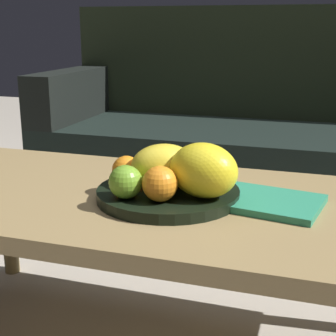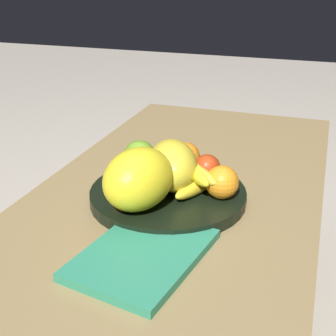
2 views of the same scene
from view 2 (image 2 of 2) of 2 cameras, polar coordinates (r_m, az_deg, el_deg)
ground_plane at (r=1.29m, az=1.04°, el=-19.91°), size 8.00×8.00×0.00m
coffee_table at (r=1.06m, az=1.20°, el=-4.81°), size 1.28×0.62×0.43m
fruit_bowl at (r=1.00m, az=-0.00°, el=-3.29°), size 0.33×0.33×0.03m
melon_large_front at (r=0.98m, az=0.45°, el=0.36°), size 0.18×0.16×0.10m
melon_smaller_beside at (r=0.90m, az=-3.63°, el=-1.36°), size 0.19×0.16×0.12m
orange_front at (r=0.95m, az=6.63°, el=-1.74°), size 0.07×0.07×0.07m
orange_left at (r=0.99m, az=-4.86°, el=-0.14°), size 0.08×0.08×0.08m
orange_right at (r=1.07m, az=1.98°, el=1.37°), size 0.07×0.07×0.07m
apple_front at (r=1.06m, az=-3.49°, el=1.41°), size 0.07×0.07×0.07m
apple_left at (r=1.02m, az=4.79°, el=0.00°), size 0.06×0.06×0.06m
banana_bunch at (r=0.98m, az=3.58°, el=-1.12°), size 0.16×0.16×0.06m
magazine at (r=0.81m, az=-3.09°, el=-10.49°), size 0.28×0.22×0.02m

